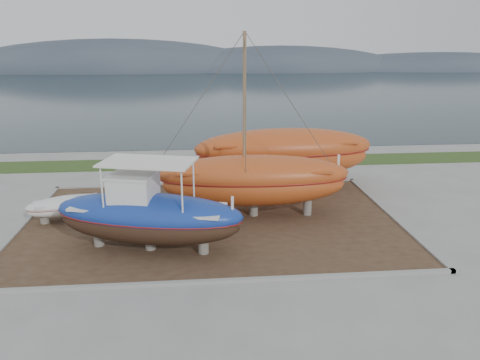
{
  "coord_description": "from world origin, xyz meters",
  "views": [
    {
      "loc": [
        -0.58,
        -17.59,
        8.66
      ],
      "look_at": [
        1.4,
        4.0,
        2.14
      ],
      "focal_mm": 35.0,
      "sensor_mm": 36.0,
      "label": 1
    }
  ],
  "objects_px": {
    "blue_caique": "(148,206)",
    "white_dinghy": "(68,208)",
    "orange_sailboat": "(254,128)",
    "orange_bare_hull": "(284,159)"
  },
  "relations": [
    {
      "from": "blue_caique",
      "to": "orange_sailboat",
      "type": "height_order",
      "value": "orange_sailboat"
    },
    {
      "from": "blue_caique",
      "to": "white_dinghy",
      "type": "distance_m",
      "value": 6.0
    },
    {
      "from": "blue_caique",
      "to": "orange_bare_hull",
      "type": "relative_size",
      "value": 0.76
    },
    {
      "from": "blue_caique",
      "to": "orange_sailboat",
      "type": "relative_size",
      "value": 0.85
    },
    {
      "from": "orange_bare_hull",
      "to": "blue_caique",
      "type": "bearing_deg",
      "value": -134.64
    },
    {
      "from": "blue_caique",
      "to": "white_dinghy",
      "type": "height_order",
      "value": "blue_caique"
    },
    {
      "from": "orange_bare_hull",
      "to": "orange_sailboat",
      "type": "bearing_deg",
      "value": -120.46
    },
    {
      "from": "blue_caique",
      "to": "orange_sailboat",
      "type": "distance_m",
      "value": 6.57
    },
    {
      "from": "blue_caique",
      "to": "white_dinghy",
      "type": "relative_size",
      "value": 2.08
    },
    {
      "from": "orange_sailboat",
      "to": "orange_bare_hull",
      "type": "xyz_separation_m",
      "value": [
        2.36,
        4.53,
        -2.74
      ]
    }
  ]
}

